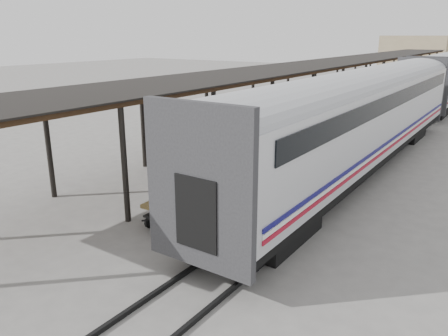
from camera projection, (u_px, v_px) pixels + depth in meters
ground at (196, 211)px, 15.69m from camera, size 160.00×160.00×0.00m
canopy at (345, 62)px, 35.28m from camera, size 4.90×64.30×4.15m
rails at (447, 102)px, 40.73m from camera, size 1.54×150.00×0.12m
building_left at (415, 52)px, 84.85m from camera, size 12.00×8.00×6.00m
baggage_cart at (179, 203)px, 14.64m from camera, size 1.32×2.44×0.86m
suitcase_stack at (183, 188)px, 14.86m from camera, size 1.20×1.14×0.60m
luggage_tug at (310, 124)px, 28.13m from camera, size 1.15×1.56×1.24m
porter at (171, 178)px, 13.67m from camera, size 0.64×0.77×1.80m
pedestrian at (290, 129)px, 25.10m from camera, size 1.11×0.72×1.75m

